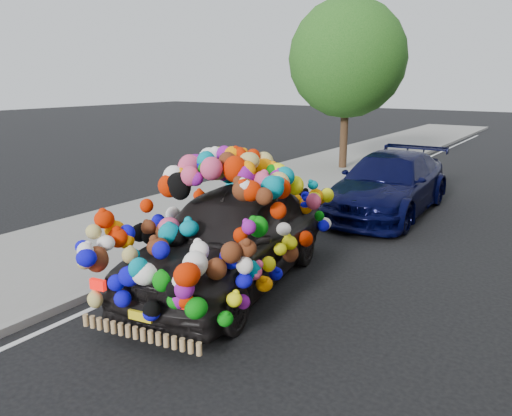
% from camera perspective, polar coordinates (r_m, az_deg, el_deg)
% --- Properties ---
extents(ground, '(100.00, 100.00, 0.00)m').
position_cam_1_polar(ground, '(9.12, 6.74, -6.93)').
color(ground, black).
rests_on(ground, ground).
extents(sidewalk, '(4.00, 60.00, 0.12)m').
position_cam_1_polar(sidewalk, '(11.59, -12.46, -2.16)').
color(sidewalk, gray).
rests_on(sidewalk, ground).
extents(kerb, '(0.15, 60.00, 0.13)m').
position_cam_1_polar(kerb, '(10.31, -4.93, -3.93)').
color(kerb, gray).
rests_on(kerb, ground).
extents(tree_near_sidewalk, '(4.20, 4.20, 6.13)m').
position_cam_1_polar(tree_near_sidewalk, '(18.72, 10.39, 16.47)').
color(tree_near_sidewalk, '#332114').
rests_on(tree_near_sidewalk, ground).
extents(plush_art_car, '(3.05, 5.26, 2.27)m').
position_cam_1_polar(plush_art_car, '(8.12, -3.01, -0.85)').
color(plush_art_car, black).
rests_on(plush_art_car, ground).
extents(navy_sedan, '(2.27, 5.24, 1.50)m').
position_cam_1_polar(navy_sedan, '(13.06, 14.89, 2.69)').
color(navy_sedan, black).
rests_on(navy_sedan, ground).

